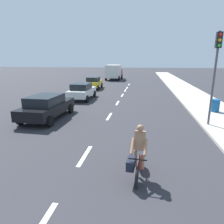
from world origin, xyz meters
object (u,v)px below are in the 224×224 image
at_px(traffic_signal, 216,63).
at_px(trash_bin_far, 215,105).
at_px(parked_car_black, 47,106).
at_px(delivery_truck, 114,72).
at_px(parked_car_white, 82,91).
at_px(parked_car_yellow, 94,82).
at_px(cyclist, 138,155).

bearing_deg(traffic_signal, trash_bin_far, 67.21).
xyz_separation_m(parked_car_black, traffic_signal, (9.92, -0.08, 2.76)).
distance_m(parked_car_black, traffic_signal, 10.30).
distance_m(delivery_truck, trash_bin_far, 25.97).
bearing_deg(parked_car_white, delivery_truck, 89.17).
distance_m(parked_car_yellow, trash_bin_far, 15.94).
distance_m(parked_car_white, traffic_signal, 12.16).
xyz_separation_m(cyclist, parked_car_yellow, (-6.42, 19.91, 0.01)).
height_order(cyclist, delivery_truck, delivery_truck).
height_order(cyclist, trash_bin_far, cyclist).
bearing_deg(parked_car_white, parked_car_yellow, 94.84).
bearing_deg(cyclist, trash_bin_far, -115.43).
distance_m(cyclist, delivery_truck, 33.11).
xyz_separation_m(cyclist, parked_car_black, (-6.03, 5.92, 0.01)).
distance_m(cyclist, parked_car_white, 13.94).
height_order(parked_car_black, traffic_signal, traffic_signal).
distance_m(delivery_truck, traffic_signal, 28.49).
xyz_separation_m(parked_car_yellow, traffic_signal, (10.31, -14.06, 2.77)).
bearing_deg(cyclist, traffic_signal, -119.01).
relative_size(cyclist, traffic_signal, 0.35).
relative_size(parked_car_white, parked_car_yellow, 1.06).
bearing_deg(parked_car_yellow, trash_bin_far, -44.57).
distance_m(parked_car_yellow, delivery_truck, 12.77).
xyz_separation_m(parked_car_black, parked_car_yellow, (-0.38, 13.99, -0.01)).
bearing_deg(parked_car_yellow, delivery_truck, 84.63).
height_order(delivery_truck, trash_bin_far, delivery_truck).
relative_size(parked_car_white, traffic_signal, 0.81).
relative_size(delivery_truck, traffic_signal, 1.21).
xyz_separation_m(parked_car_black, delivery_truck, (0.47, 26.72, 0.66)).
relative_size(parked_car_white, trash_bin_far, 4.73).
height_order(cyclist, traffic_signal, traffic_signal).
height_order(parked_car_black, trash_bin_far, parked_car_black).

